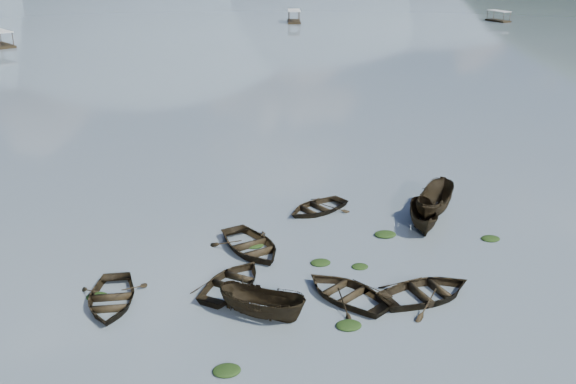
{
  "coord_description": "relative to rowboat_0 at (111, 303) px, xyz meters",
  "views": [
    {
      "loc": [
        -5.4,
        -22.36,
        15.81
      ],
      "look_at": [
        0.0,
        12.0,
        2.0
      ],
      "focal_mm": 40.0,
      "sensor_mm": 36.0,
      "label": 1
    }
  ],
  "objects": [
    {
      "name": "pontoon_centre",
      "position": [
        25.85,
        103.75,
        0.0
      ],
      "size": [
        3.29,
        6.34,
        2.32
      ],
      "primitive_type": null,
      "rotation": [
        0.0,
        0.0,
        -0.13
      ],
      "color": "black",
      "rests_on": "ground"
    },
    {
      "name": "ground_plane",
      "position": [
        9.53,
        -4.38,
        0.0
      ],
      "size": [
        2400.0,
        2400.0,
        0.0
      ],
      "primitive_type": "plane",
      "color": "slate"
    },
    {
      "name": "pontoon_right",
      "position": [
        67.2,
        99.04,
        0.0
      ],
      "size": [
        3.67,
        5.68,
        2.02
      ],
      "primitive_type": null,
      "rotation": [
        0.0,
        0.0,
        0.3
      ],
      "color": "black",
      "rests_on": "ground"
    },
    {
      "name": "pontoon_left",
      "position": [
        -24.46,
        80.59,
        0.0
      ],
      "size": [
        5.48,
        6.48,
        2.33
      ],
      "primitive_type": null,
      "rotation": [
        0.0,
        0.0,
        0.59
      ],
      "color": "black",
      "rests_on": "ground"
    },
    {
      "name": "weed_clump_2",
      "position": [
        10.45,
        -3.58,
        0.0
      ],
      "size": [
        1.14,
        0.92,
        0.25
      ],
      "primitive_type": "ellipsoid",
      "color": "black",
      "rests_on": "ground"
    },
    {
      "name": "rowboat_7",
      "position": [
        11.6,
        9.15,
        0.0
      ],
      "size": [
        5.15,
        4.71,
        0.87
      ],
      "primitive_type": "imported",
      "rotation": [
        0.0,
        0.0,
        5.24
      ],
      "color": "black",
      "rests_on": "ground"
    },
    {
      "name": "weed_clump_4",
      "position": [
        20.46,
        3.67,
        0.0
      ],
      "size": [
        1.07,
        0.85,
        0.22
      ],
      "primitive_type": "ellipsoid",
      "color": "black",
      "rests_on": "ground"
    },
    {
      "name": "rowboat_2",
      "position": [
        6.83,
        -2.2,
        0.0
      ],
      "size": [
        4.4,
        3.61,
        1.63
      ],
      "primitive_type": "imported",
      "rotation": [
        0.0,
        0.0,
        1.0
      ],
      "color": "black",
      "rests_on": "ground"
    },
    {
      "name": "rowboat_4",
      "position": [
        14.66,
        -1.77,
        0.0
      ],
      "size": [
        5.49,
        4.51,
        0.99
      ],
      "primitive_type": "imported",
      "rotation": [
        0.0,
        0.0,
        1.83
      ],
      "color": "black",
      "rests_on": "ground"
    },
    {
      "name": "rowboat_1",
      "position": [
        5.7,
        0.62,
        0.0
      ],
      "size": [
        5.1,
        5.39,
        0.91
      ],
      "primitive_type": "imported",
      "rotation": [
        0.0,
        0.0,
        2.52
      ],
      "color": "black",
      "rests_on": "ground"
    },
    {
      "name": "weed_clump_0",
      "position": [
        4.97,
        -5.9,
        0.0
      ],
      "size": [
        1.13,
        0.92,
        0.25
      ],
      "primitive_type": "ellipsoid",
      "color": "black",
      "rests_on": "ground"
    },
    {
      "name": "weed_clump_5",
      "position": [
        -0.72,
        0.66,
        0.0
      ],
      "size": [
        1.01,
        0.81,
        0.21
      ],
      "primitive_type": "ellipsoid",
      "color": "black",
      "rests_on": "ground"
    },
    {
      "name": "weed_clump_6",
      "position": [
        7.23,
        4.9,
        0.0
      ],
      "size": [
        1.02,
        0.85,
        0.21
      ],
      "primitive_type": "ellipsoid",
      "color": "black",
      "rests_on": "ground"
    },
    {
      "name": "rowboat_8",
      "position": [
        18.59,
        7.66,
        0.0
      ],
      "size": [
        4.3,
        5.02,
        1.88
      ],
      "primitive_type": "imported",
      "rotation": [
        0.0,
        0.0,
        2.53
      ],
      "color": "black",
      "rests_on": "ground"
    },
    {
      "name": "rowboat_0",
      "position": [
        0.0,
        0.0,
        0.0
      ],
      "size": [
        3.33,
        4.59,
        0.94
      ],
      "primitive_type": "imported",
      "rotation": [
        0.0,
        0.0,
        -0.02
      ],
      "color": "black",
      "rests_on": "ground"
    },
    {
      "name": "weed_clump_3",
      "position": [
        12.34,
        1.62,
        0.0
      ],
      "size": [
        0.87,
        0.73,
        0.19
      ],
      "primitive_type": "ellipsoid",
      "color": "black",
      "rests_on": "ground"
    },
    {
      "name": "weed_clump_7",
      "position": [
        14.75,
        5.08,
        0.0
      ],
      "size": [
        1.25,
        1.0,
        0.27
      ],
      "primitive_type": "ellipsoid",
      "color": "black",
      "rests_on": "ground"
    },
    {
      "name": "rowboat_5",
      "position": [
        17.28,
        5.84,
        0.0
      ],
      "size": [
        2.46,
        4.32,
        1.57
      ],
      "primitive_type": "imported",
      "rotation": [
        0.0,
        0.0,
        -0.24
      ],
      "color": "black",
      "rests_on": "ground"
    },
    {
      "name": "rowboat_3",
      "position": [
        10.94,
        -1.18,
        0.0
      ],
      "size": [
        5.34,
        5.61,
        0.95
      ],
      "primitive_type": "imported",
      "rotation": [
        0.0,
        0.0,
        3.78
      ],
      "color": "black",
      "rests_on": "ground"
    },
    {
      "name": "weed_clump_1",
      "position": [
        10.41,
        2.32,
        0.0
      ],
      "size": [
        1.07,
        0.85,
        0.23
      ],
      "primitive_type": "ellipsoid",
      "color": "black",
      "rests_on": "ground"
    },
    {
      "name": "rowboat_6",
      "position": [
        6.99,
        4.4,
        0.0
      ],
      "size": [
        5.03,
        5.83,
        1.01
      ],
      "primitive_type": "imported",
      "rotation": [
        0.0,
        0.0,
        0.37
      ],
      "color": "black",
      "rests_on": "ground"
    }
  ]
}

